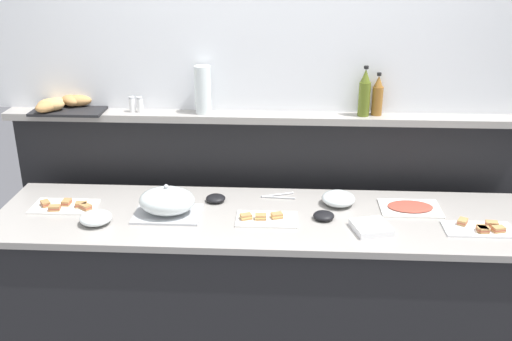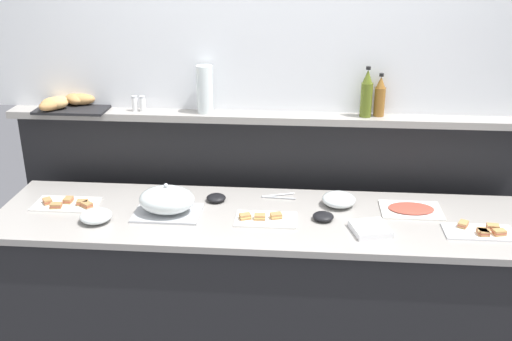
{
  "view_description": "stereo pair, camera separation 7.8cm",
  "coord_description": "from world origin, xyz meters",
  "views": [
    {
      "loc": [
        0.1,
        -2.72,
        2.25
      ],
      "look_at": [
        -0.06,
        0.1,
        1.12
      ],
      "focal_mm": 41.54,
      "sensor_mm": 36.0,
      "label": 1
    },
    {
      "loc": [
        0.17,
        -2.71,
        2.25
      ],
      "look_at": [
        -0.06,
        0.1,
        1.12
      ],
      "focal_mm": 41.54,
      "sensor_mm": 36.0,
      "label": 2
    }
  ],
  "objects": [
    {
      "name": "ground_plane",
      "position": [
        0.0,
        0.6,
        0.0
      ],
      "size": [
        12.0,
        12.0,
        0.0
      ],
      "primitive_type": "plane",
      "color": "#4C4C51"
    },
    {
      "name": "buffet_counter",
      "position": [
        0.0,
        0.0,
        0.46
      ],
      "size": [
        2.78,
        0.7,
        0.91
      ],
      "color": "black",
      "rests_on": "ground_plane"
    },
    {
      "name": "back_ledge_unit",
      "position": [
        0.0,
        0.53,
        0.69
      ],
      "size": [
        2.99,
        0.22,
        1.32
      ],
      "color": "black",
      "rests_on": "ground_plane"
    },
    {
      "name": "sandwich_platter_front",
      "position": [
        -1.06,
        0.03,
        0.92
      ],
      "size": [
        0.33,
        0.19,
        0.04
      ],
      "color": "white",
      "rests_on": "buffet_counter"
    },
    {
      "name": "sandwich_platter_rear",
      "position": [
        1.04,
        -0.11,
        0.92
      ],
      "size": [
        0.33,
        0.16,
        0.04
      ],
      "color": "white",
      "rests_on": "buffet_counter"
    },
    {
      "name": "sandwich_platter_side",
      "position": [
        -0.0,
        -0.05,
        0.92
      ],
      "size": [
        0.31,
        0.18,
        0.04
      ],
      "color": "white",
      "rests_on": "buffet_counter"
    },
    {
      "name": "cold_cuts_platter",
      "position": [
        0.75,
        0.12,
        0.92
      ],
      "size": [
        0.31,
        0.22,
        0.02
      ],
      "color": "white",
      "rests_on": "buffet_counter"
    },
    {
      "name": "serving_cloche",
      "position": [
        -0.5,
        -0.02,
        0.98
      ],
      "size": [
        0.34,
        0.24,
        0.17
      ],
      "color": "#B7BABF",
      "rests_on": "buffet_counter"
    },
    {
      "name": "glass_bowl_large",
      "position": [
        0.38,
        0.15,
        0.94
      ],
      "size": [
        0.18,
        0.18,
        0.07
      ],
      "color": "silver",
      "rests_on": "buffet_counter"
    },
    {
      "name": "glass_bowl_medium",
      "position": [
        -0.84,
        -0.13,
        0.94
      ],
      "size": [
        0.16,
        0.16,
        0.06
      ],
      "color": "silver",
      "rests_on": "buffet_counter"
    },
    {
      "name": "condiment_bowl_red",
      "position": [
        0.29,
        -0.02,
        0.93
      ],
      "size": [
        0.11,
        0.11,
        0.04
      ],
      "primitive_type": "ellipsoid",
      "color": "black",
      "rests_on": "buffet_counter"
    },
    {
      "name": "condiment_bowl_cream",
      "position": [
        -0.28,
        0.16,
        0.93
      ],
      "size": [
        0.1,
        0.1,
        0.04
      ],
      "primitive_type": "ellipsoid",
      "color": "black",
      "rests_on": "buffet_counter"
    },
    {
      "name": "serving_tongs",
      "position": [
        0.05,
        0.23,
        0.91
      ],
      "size": [
        0.19,
        0.08,
        0.01
      ],
      "color": "#B7BABF",
      "rests_on": "buffet_counter"
    },
    {
      "name": "napkin_stack",
      "position": [
        0.52,
        -0.13,
        0.93
      ],
      "size": [
        0.21,
        0.21,
        0.03
      ],
      "primitive_type": "cube",
      "rotation": [
        0.0,
        0.0,
        0.26
      ],
      "color": "white",
      "rests_on": "buffet_counter"
    },
    {
      "name": "olive_oil_bottle",
      "position": [
        0.52,
        0.45,
        1.44
      ],
      "size": [
        0.06,
        0.06,
        0.28
      ],
      "color": "#56661E",
      "rests_on": "back_ledge_unit"
    },
    {
      "name": "vinegar_bottle_amber",
      "position": [
        0.59,
        0.47,
        1.42
      ],
      "size": [
        0.06,
        0.06,
        0.24
      ],
      "color": "#8E5B23",
      "rests_on": "back_ledge_unit"
    },
    {
      "name": "salt_shaker",
      "position": [
        -0.77,
        0.45,
        1.36
      ],
      "size": [
        0.03,
        0.03,
        0.09
      ],
      "color": "white",
      "rests_on": "back_ledge_unit"
    },
    {
      "name": "pepper_shaker",
      "position": [
        -0.73,
        0.45,
        1.36
      ],
      "size": [
        0.03,
        0.03,
        0.09
      ],
      "color": "white",
      "rests_on": "back_ledge_unit"
    },
    {
      "name": "bread_basket",
      "position": [
        -1.17,
        0.46,
        1.35
      ],
      "size": [
        0.4,
        0.31,
        0.08
      ],
      "color": "black",
      "rests_on": "back_ledge_unit"
    },
    {
      "name": "water_carafe",
      "position": [
        -0.37,
        0.45,
        1.45
      ],
      "size": [
        0.09,
        0.09,
        0.26
      ],
      "primitive_type": "cylinder",
      "color": "silver",
      "rests_on": "back_ledge_unit"
    }
  ]
}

